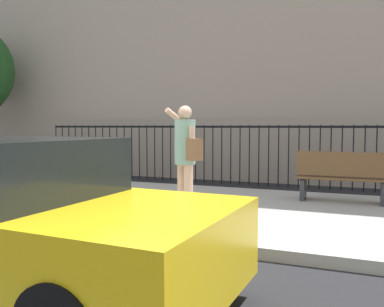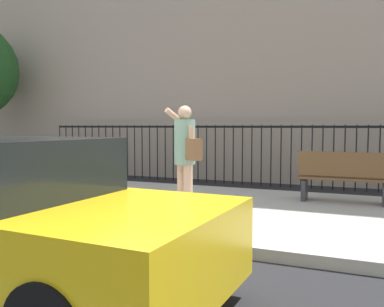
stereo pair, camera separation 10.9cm
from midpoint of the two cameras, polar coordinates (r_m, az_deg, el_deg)
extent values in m
plane|color=black|center=(5.73, -11.52, -12.07)|extent=(60.00, 60.00, 0.00)
cube|color=#B2ADA3|center=(7.59, -2.20, -7.47)|extent=(28.00, 4.40, 0.15)
cube|color=black|center=(10.92, 5.83, 3.75)|extent=(12.00, 0.04, 0.06)
cylinder|color=black|center=(13.88, -18.69, 0.49)|extent=(0.03, 0.03, 1.60)
cylinder|color=black|center=(13.72, -17.89, 0.47)|extent=(0.03, 0.03, 1.60)
cylinder|color=black|center=(13.55, -17.06, 0.45)|extent=(0.03, 0.03, 1.60)
cylinder|color=black|center=(13.39, -16.21, 0.42)|extent=(0.03, 0.03, 1.60)
cylinder|color=black|center=(13.24, -15.35, 0.40)|extent=(0.03, 0.03, 1.60)
cylinder|color=black|center=(13.08, -14.46, 0.38)|extent=(0.03, 0.03, 1.60)
cylinder|color=black|center=(12.93, -13.55, 0.35)|extent=(0.03, 0.03, 1.60)
cylinder|color=black|center=(12.79, -12.62, 0.33)|extent=(0.03, 0.03, 1.60)
cylinder|color=black|center=(12.64, -11.67, 0.30)|extent=(0.03, 0.03, 1.60)
cylinder|color=black|center=(12.50, -10.70, 0.28)|extent=(0.03, 0.03, 1.60)
cylinder|color=black|center=(12.37, -9.71, 0.25)|extent=(0.03, 0.03, 1.60)
cylinder|color=black|center=(12.23, -8.69, 0.22)|extent=(0.03, 0.03, 1.60)
cylinder|color=black|center=(12.10, -7.65, 0.19)|extent=(0.03, 0.03, 1.60)
cylinder|color=black|center=(11.98, -6.59, 0.16)|extent=(0.03, 0.03, 1.60)
cylinder|color=black|center=(11.86, -5.51, 0.13)|extent=(0.03, 0.03, 1.60)
cylinder|color=black|center=(11.74, -4.41, 0.10)|extent=(0.03, 0.03, 1.60)
cylinder|color=black|center=(11.63, -3.28, 0.07)|extent=(0.03, 0.03, 1.60)
cylinder|color=black|center=(11.52, -2.14, 0.04)|extent=(0.03, 0.03, 1.60)
cylinder|color=black|center=(11.42, -0.97, 0.01)|extent=(0.03, 0.03, 1.60)
cylinder|color=black|center=(11.32, 0.22, -0.02)|extent=(0.03, 0.03, 1.60)
cylinder|color=black|center=(11.23, 1.43, -0.06)|extent=(0.03, 0.03, 1.60)
cylinder|color=black|center=(11.14, 2.66, -0.09)|extent=(0.03, 0.03, 1.60)
cylinder|color=black|center=(11.06, 3.90, -0.12)|extent=(0.03, 0.03, 1.60)
cylinder|color=black|center=(10.98, 5.17, -0.16)|extent=(0.03, 0.03, 1.60)
cylinder|color=black|center=(10.91, 6.45, -0.19)|extent=(0.03, 0.03, 1.60)
cylinder|color=black|center=(10.84, 7.75, -0.23)|extent=(0.03, 0.03, 1.60)
cylinder|color=black|center=(10.78, 9.06, -0.27)|extent=(0.03, 0.03, 1.60)
cylinder|color=black|center=(10.73, 10.39, -0.30)|extent=(0.03, 0.03, 1.60)
cylinder|color=black|center=(10.68, 11.73, -0.34)|extent=(0.03, 0.03, 1.60)
cylinder|color=black|center=(10.64, 13.08, -0.37)|extent=(0.03, 0.03, 1.60)
cylinder|color=black|center=(10.60, 14.45, -0.41)|extent=(0.03, 0.03, 1.60)
cylinder|color=black|center=(10.57, 15.82, -0.45)|extent=(0.03, 0.03, 1.60)
cylinder|color=black|center=(10.54, 17.20, -0.48)|extent=(0.03, 0.03, 1.60)
cylinder|color=black|center=(10.53, 18.58, -0.52)|extent=(0.03, 0.03, 1.60)
cylinder|color=black|center=(10.51, 19.97, -0.55)|extent=(0.03, 0.03, 1.60)
cylinder|color=black|center=(10.51, 21.36, -0.59)|extent=(0.03, 0.03, 1.60)
cylinder|color=black|center=(10.51, 22.75, -0.62)|extent=(0.03, 0.03, 1.60)
cylinder|color=black|center=(10.51, 24.14, -0.66)|extent=(0.03, 0.03, 1.60)
cube|color=yellow|center=(4.22, -24.63, -10.12)|extent=(4.27, 1.97, 0.70)
cylinder|color=black|center=(4.10, -2.37, -13.81)|extent=(0.65, 0.25, 0.64)
cylinder|color=tan|center=(6.77, -1.89, -4.79)|extent=(0.15, 0.15, 0.80)
cylinder|color=tan|center=(6.60, -0.98, -5.01)|extent=(0.15, 0.15, 0.80)
cylinder|color=gray|center=(6.61, -1.45, 1.63)|extent=(0.47, 0.47, 0.73)
sphere|color=tan|center=(6.61, -1.46, 5.76)|extent=(0.22, 0.22, 0.22)
cylinder|color=tan|center=(6.78, -2.36, 4.77)|extent=(0.36, 0.47, 0.39)
cylinder|color=tan|center=(6.44, -0.51, 1.38)|extent=(0.09, 0.09, 0.55)
cube|color=black|center=(6.77, -1.70, 5.54)|extent=(0.06, 0.05, 0.15)
cube|color=brown|center=(6.40, -0.22, 0.58)|extent=(0.32, 0.29, 0.34)
cube|color=brown|center=(8.05, 19.93, -3.26)|extent=(1.60, 0.45, 0.05)
cube|color=brown|center=(7.83, 19.92, -1.40)|extent=(1.60, 0.06, 0.44)
cube|color=#333338|center=(8.14, 14.94, -4.86)|extent=(0.08, 0.41, 0.40)
cube|color=#333338|center=(8.09, 24.87, -5.14)|extent=(0.08, 0.41, 0.40)
camera|label=1|loc=(0.05, -90.45, -0.03)|focal=38.07mm
camera|label=2|loc=(0.05, 89.55, 0.03)|focal=38.07mm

